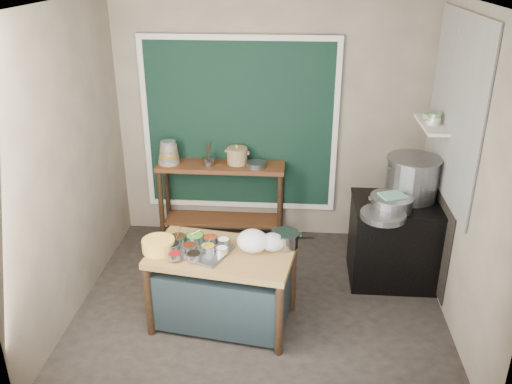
# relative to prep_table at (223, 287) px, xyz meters

# --- Properties ---
(floor) EXTENTS (3.50, 3.00, 0.02)m
(floor) POSITION_rel_prep_table_xyz_m (0.33, 0.32, -0.39)
(floor) COLOR #302924
(floor) RESTS_ON ground
(back_wall) EXTENTS (3.50, 0.02, 2.80)m
(back_wall) POSITION_rel_prep_table_xyz_m (0.33, 1.83, 1.02)
(back_wall) COLOR gray
(back_wall) RESTS_ON floor
(left_wall) EXTENTS (0.02, 3.00, 2.80)m
(left_wall) POSITION_rel_prep_table_xyz_m (-1.43, 0.32, 1.02)
(left_wall) COLOR gray
(left_wall) RESTS_ON floor
(right_wall) EXTENTS (0.02, 3.00, 2.80)m
(right_wall) POSITION_rel_prep_table_xyz_m (2.09, 0.32, 1.02)
(right_wall) COLOR gray
(right_wall) RESTS_ON floor
(ceiling) EXTENTS (3.50, 3.00, 0.02)m
(ceiling) POSITION_rel_prep_table_xyz_m (0.33, 0.32, 2.43)
(ceiling) COLOR gray
(ceiling) RESTS_ON back_wall
(curtain_panel) EXTENTS (2.10, 0.02, 1.90)m
(curtain_panel) POSITION_rel_prep_table_xyz_m (-0.02, 1.79, 0.98)
(curtain_panel) COLOR black
(curtain_panel) RESTS_ON back_wall
(curtain_frame) EXTENTS (2.22, 0.03, 2.02)m
(curtain_frame) POSITION_rel_prep_table_xyz_m (-0.02, 1.78, 0.98)
(curtain_frame) COLOR beige
(curtain_frame) RESTS_ON back_wall
(tile_panel) EXTENTS (0.02, 1.70, 1.70)m
(tile_panel) POSITION_rel_prep_table_xyz_m (2.06, 0.87, 1.48)
(tile_panel) COLOR #B2B2AA
(tile_panel) RESTS_ON right_wall
(soot_patch) EXTENTS (0.01, 1.30, 1.30)m
(soot_patch) POSITION_rel_prep_table_xyz_m (2.07, 0.97, 0.32)
(soot_patch) COLOR black
(soot_patch) RESTS_ON right_wall
(wall_shelf) EXTENTS (0.22, 0.70, 0.03)m
(wall_shelf) POSITION_rel_prep_table_xyz_m (1.96, 1.17, 1.23)
(wall_shelf) COLOR beige
(wall_shelf) RESTS_ON right_wall
(prep_table) EXTENTS (1.35, 0.90, 0.75)m
(prep_table) POSITION_rel_prep_table_xyz_m (0.00, 0.00, 0.00)
(prep_table) COLOR brown
(prep_table) RESTS_ON floor
(back_counter) EXTENTS (1.45, 0.40, 0.95)m
(back_counter) POSITION_rel_prep_table_xyz_m (-0.22, 1.60, 0.10)
(back_counter) COLOR #552B18
(back_counter) RESTS_ON floor
(stove_block) EXTENTS (0.90, 0.68, 0.85)m
(stove_block) POSITION_rel_prep_table_xyz_m (1.68, 0.87, 0.05)
(stove_block) COLOR black
(stove_block) RESTS_ON floor
(stove_top) EXTENTS (0.92, 0.69, 0.03)m
(stove_top) POSITION_rel_prep_table_xyz_m (1.68, 0.87, 0.49)
(stove_top) COLOR black
(stove_top) RESTS_ON stove_block
(condiment_tray) EXTENTS (0.66, 0.57, 0.02)m
(condiment_tray) POSITION_rel_prep_table_xyz_m (-0.22, -0.01, 0.39)
(condiment_tray) COLOR gray
(condiment_tray) RESTS_ON prep_table
(condiment_bowls) EXTENTS (0.57, 0.45, 0.07)m
(condiment_bowls) POSITION_rel_prep_table_xyz_m (-0.24, 0.00, 0.43)
(condiment_bowls) COLOR silver
(condiment_bowls) RESTS_ON condiment_tray
(yellow_basin) EXTENTS (0.30, 0.30, 0.11)m
(yellow_basin) POSITION_rel_prep_table_xyz_m (-0.55, -0.03, 0.43)
(yellow_basin) COLOR gold
(yellow_basin) RESTS_ON prep_table
(saucepan) EXTENTS (0.28, 0.28, 0.14)m
(saucepan) POSITION_rel_prep_table_xyz_m (0.55, 0.14, 0.44)
(saucepan) COLOR gray
(saucepan) RESTS_ON prep_table
(plastic_bag_a) EXTENTS (0.33, 0.30, 0.21)m
(plastic_bag_a) POSITION_rel_prep_table_xyz_m (0.27, 0.02, 0.48)
(plastic_bag_a) COLOR white
(plastic_bag_a) RESTS_ON prep_table
(plastic_bag_b) EXTENTS (0.24, 0.21, 0.16)m
(plastic_bag_b) POSITION_rel_prep_table_xyz_m (0.44, 0.06, 0.46)
(plastic_bag_b) COLOR white
(plastic_bag_b) RESTS_ON prep_table
(bowl_stack) EXTENTS (0.24, 0.24, 0.27)m
(bowl_stack) POSITION_rel_prep_table_xyz_m (-0.81, 1.58, 0.69)
(bowl_stack) COLOR tan
(bowl_stack) RESTS_ON back_counter
(utensil_cup) EXTENTS (0.18, 0.18, 0.08)m
(utensil_cup) POSITION_rel_prep_table_xyz_m (-0.36, 1.57, 0.62)
(utensil_cup) COLOR gray
(utensil_cup) RESTS_ON back_counter
(ceramic_crock) EXTENTS (0.30, 0.30, 0.17)m
(ceramic_crock) POSITION_rel_prep_table_xyz_m (-0.04, 1.64, 0.66)
(ceramic_crock) COLOR olive
(ceramic_crock) RESTS_ON back_counter
(wide_bowl) EXTENTS (0.26, 0.26, 0.06)m
(wide_bowl) POSITION_rel_prep_table_xyz_m (0.18, 1.55, 0.60)
(wide_bowl) COLOR gray
(wide_bowl) RESTS_ON back_counter
(stock_pot) EXTENTS (0.71, 0.71, 0.43)m
(stock_pot) POSITION_rel_prep_table_xyz_m (1.79, 1.00, 0.72)
(stock_pot) COLOR gray
(stock_pot) RESTS_ON stove_top
(pot_lid) EXTENTS (0.18, 0.40, 0.39)m
(pot_lid) POSITION_rel_prep_table_xyz_m (1.89, 0.95, 0.70)
(pot_lid) COLOR gray
(pot_lid) RESTS_ON stove_top
(steamer) EXTENTS (0.46, 0.46, 0.14)m
(steamer) POSITION_rel_prep_table_xyz_m (1.56, 0.71, 0.57)
(steamer) COLOR gray
(steamer) RESTS_ON stove_top
(green_cloth) EXTENTS (0.28, 0.25, 0.02)m
(green_cloth) POSITION_rel_prep_table_xyz_m (1.56, 0.71, 0.65)
(green_cloth) COLOR #66A997
(green_cloth) RESTS_ON steamer
(shallow_pan) EXTENTS (0.48, 0.48, 0.06)m
(shallow_pan) POSITION_rel_prep_table_xyz_m (1.46, 0.51, 0.53)
(shallow_pan) COLOR gray
(shallow_pan) RESTS_ON stove_top
(shelf_bowl_stack) EXTENTS (0.14, 0.14, 0.11)m
(shelf_bowl_stack) POSITION_rel_prep_table_xyz_m (1.96, 1.13, 1.29)
(shelf_bowl_stack) COLOR silver
(shelf_bowl_stack) RESTS_ON wall_shelf
(shelf_bowl_green) EXTENTS (0.13, 0.13, 0.04)m
(shelf_bowl_green) POSITION_rel_prep_table_xyz_m (1.96, 1.35, 1.26)
(shelf_bowl_green) COLOR gray
(shelf_bowl_green) RESTS_ON wall_shelf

